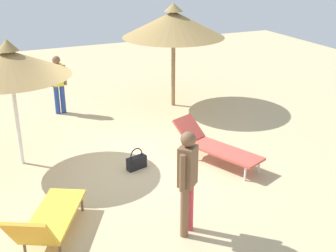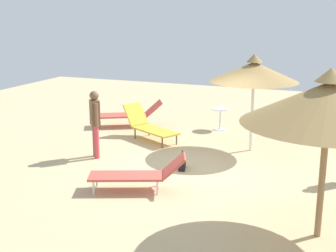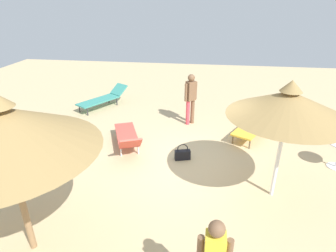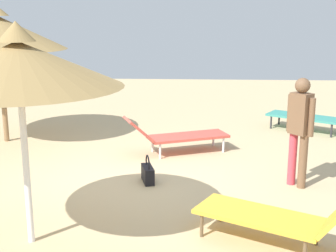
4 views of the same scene
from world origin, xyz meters
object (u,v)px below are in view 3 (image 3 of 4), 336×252
lounge_chair_far_left (285,110)px  parasol_umbrella_near_left (2,129)px  lounge_chair_far_right (254,122)px  lounge_chair_front (103,98)px  handbag (183,154)px  person_standing_edge (191,96)px  parasol_umbrella_near_right (288,104)px  lounge_chair_back (127,137)px

lounge_chair_far_left → parasol_umbrella_near_left: bearing=-41.8°
parasol_umbrella_near_left → lounge_chair_far_right: (-5.04, 4.37, -1.86)m
lounge_chair_front → handbag: size_ratio=4.66×
lounge_chair_far_right → handbag: (1.78, -2.06, -0.27)m
person_standing_edge → parasol_umbrella_near_left: bearing=-22.7°
lounge_chair_far_left → handbag: bearing=-47.5°
parasol_umbrella_near_right → person_standing_edge: 4.27m
parasol_umbrella_near_left → lounge_chair_far_left: parasol_umbrella_near_left is taller
lounge_chair_far_right → person_standing_edge: person_standing_edge is taller
lounge_chair_back → person_standing_edge: 2.65m
person_standing_edge → parasol_umbrella_near_right: bearing=29.9°
parasol_umbrella_near_left → lounge_chair_far_right: bearing=139.0°
parasol_umbrella_near_right → lounge_chair_back: parasol_umbrella_near_right is taller
parasol_umbrella_near_left → person_standing_edge: parasol_umbrella_near_left is taller
lounge_chair_back → lounge_chair_far_left: lounge_chair_far_left is taller
parasol_umbrella_near_right → person_standing_edge: parasol_umbrella_near_right is taller
lounge_chair_far_left → parasol_umbrella_near_right: bearing=-15.8°
lounge_chair_far_left → lounge_chair_front: 6.72m
parasol_umbrella_near_left → lounge_chair_far_left: bearing=138.2°
lounge_chair_front → lounge_chair_far_left: bearing=85.6°
person_standing_edge → lounge_chair_front: bearing=-108.3°
lounge_chair_far_left → lounge_chair_far_right: lounge_chair_far_right is taller
lounge_chair_far_right → person_standing_edge: 2.19m
parasol_umbrella_near_left → lounge_chair_back: bearing=169.0°
parasol_umbrella_near_right → lounge_chair_far_left: (-4.20, 1.19, -1.71)m
parasol_umbrella_near_right → parasol_umbrella_near_left: 4.85m
lounge_chair_front → person_standing_edge: 3.70m
lounge_chair_front → person_standing_edge: (1.14, 3.47, 0.63)m
lounge_chair_back → handbag: 1.66m
handbag → person_standing_edge: bearing=179.1°
lounge_chair_far_right → handbag: 2.74m
parasol_umbrella_near_right → lounge_chair_front: size_ratio=1.21×
lounge_chair_back → handbag: lounge_chair_back is taller
lounge_chair_far_left → lounge_chair_front: bearing=-94.4°
parasol_umbrella_near_right → lounge_chair_far_right: (-2.98, -0.02, -1.71)m
lounge_chair_far_right → person_standing_edge: bearing=-106.0°
parasol_umbrella_near_left → person_standing_edge: size_ratio=1.64×
parasol_umbrella_near_right → lounge_chair_back: size_ratio=1.25×
lounge_chair_front → person_standing_edge: bearing=71.7°
lounge_chair_back → lounge_chair_front: (-3.13, -1.83, -0.01)m
parasol_umbrella_near_left → lounge_chair_far_left: size_ratio=1.29×
lounge_chair_front → handbag: lounge_chair_front is taller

